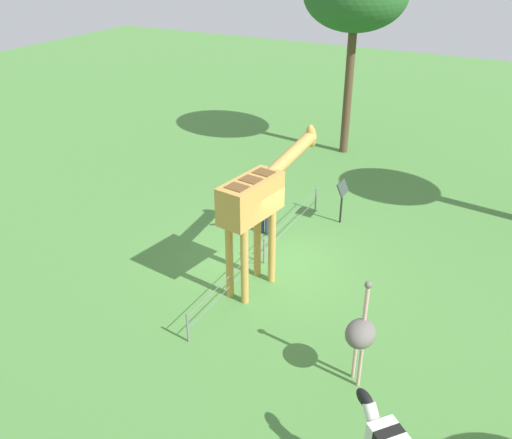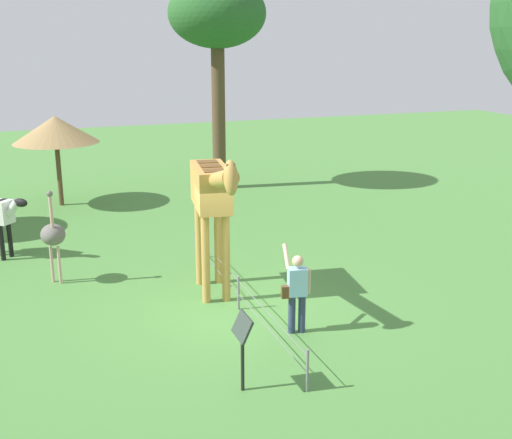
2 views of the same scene
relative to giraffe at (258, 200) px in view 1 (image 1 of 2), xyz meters
The scene contains 6 objects.
ground_plane 2.45m from the giraffe, 10.15° to the left, with size 60.00×60.00×0.00m, color #4C843D.
giraffe is the anchor object (origin of this frame).
visitor 2.84m from the giraffe, 23.42° to the left, with size 0.72×0.59×1.68m.
ostrich 4.01m from the giraffe, 122.54° to the right, with size 0.70×0.56×2.25m.
info_sign 4.23m from the giraffe, ahead, with size 0.56×0.21×1.32m.
wire_fence 2.09m from the giraffe, 17.87° to the left, with size 7.05×0.05×0.75m.
Camera 1 is at (-10.77, -5.40, 7.76)m, focal length 38.12 mm.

